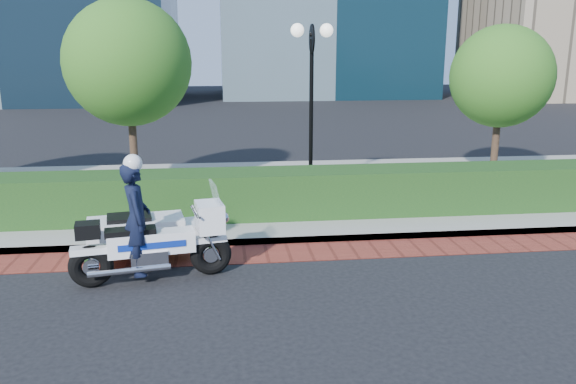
{
  "coord_description": "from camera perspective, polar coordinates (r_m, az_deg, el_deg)",
  "views": [
    {
      "loc": [
        -1.2,
        -8.44,
        3.64
      ],
      "look_at": [
        0.08,
        2.25,
        1.0
      ],
      "focal_mm": 35.0,
      "sensor_mm": 36.0,
      "label": 1
    }
  ],
  "objects": [
    {
      "name": "hedge_main",
      "position": [
        12.46,
        -1.08,
        -0.1
      ],
      "size": [
        18.0,
        1.2,
        1.0
      ],
      "primitive_type": "cube",
      "color": "#103216",
      "rests_on": "sidewalk"
    },
    {
      "name": "brick_strip",
      "position": [
        10.65,
        0.07,
        -6.17
      ],
      "size": [
        60.0,
        1.0,
        0.01
      ],
      "primitive_type": "cube",
      "color": "maroon",
      "rests_on": "ground"
    },
    {
      "name": "tree_b",
      "position": [
        15.12,
        -15.94,
        12.49
      ],
      "size": [
        3.2,
        3.2,
        4.89
      ],
      "color": "#332319",
      "rests_on": "sidewalk"
    },
    {
      "name": "lamppost",
      "position": [
        13.83,
        2.4,
        10.95
      ],
      "size": [
        1.02,
        0.7,
        4.21
      ],
      "color": "black",
      "rests_on": "sidewalk"
    },
    {
      "name": "sidewalk",
      "position": [
        14.92,
        -1.99,
        -0.04
      ],
      "size": [
        60.0,
        8.0,
        0.15
      ],
      "primitive_type": "cube",
      "color": "gray",
      "rests_on": "ground"
    },
    {
      "name": "ground",
      "position": [
        9.27,
        1.19,
        -9.35
      ],
      "size": [
        120.0,
        120.0,
        0.0
      ],
      "primitive_type": "plane",
      "color": "black",
      "rests_on": "ground"
    },
    {
      "name": "police_motorcycle",
      "position": [
        9.78,
        -14.47,
        -3.98
      ],
      "size": [
        2.63,
        1.88,
        2.13
      ],
      "rotation": [
        0.0,
        0.0,
        0.17
      ],
      "color": "black",
      "rests_on": "ground"
    },
    {
      "name": "tree_c",
      "position": [
        16.82,
        20.84,
        10.89
      ],
      "size": [
        2.8,
        2.8,
        4.3
      ],
      "color": "#332319",
      "rests_on": "sidewalk"
    }
  ]
}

